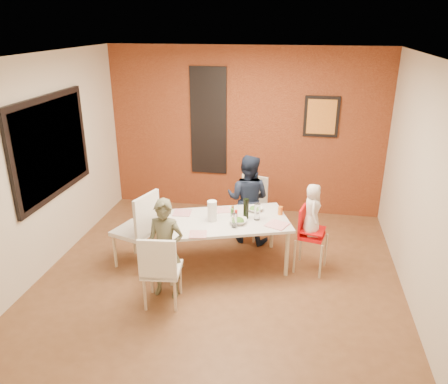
% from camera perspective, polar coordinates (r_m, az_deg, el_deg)
% --- Properties ---
extents(ground, '(4.50, 4.50, 0.00)m').
position_cam_1_polar(ground, '(5.68, -0.54, -11.01)').
color(ground, brown).
rests_on(ground, ground).
extents(ceiling, '(4.50, 4.50, 0.02)m').
position_cam_1_polar(ceiling, '(4.79, -0.66, 17.29)').
color(ceiling, silver).
rests_on(ceiling, wall_back).
extents(wall_back, '(4.50, 0.02, 2.70)m').
position_cam_1_polar(wall_back, '(7.21, 2.76, 7.88)').
color(wall_back, beige).
rests_on(wall_back, ground).
extents(wall_front, '(4.50, 0.02, 2.70)m').
position_cam_1_polar(wall_front, '(3.12, -8.49, -12.02)').
color(wall_front, beige).
rests_on(wall_front, ground).
extents(wall_left, '(0.02, 4.50, 2.70)m').
position_cam_1_polar(wall_left, '(5.91, -22.62, 3.07)').
color(wall_left, beige).
rests_on(wall_left, ground).
extents(wall_right, '(0.02, 4.50, 2.70)m').
position_cam_1_polar(wall_right, '(5.18, 24.67, 0.25)').
color(wall_right, beige).
rests_on(wall_right, ground).
extents(brick_accent_wall, '(4.50, 0.02, 2.70)m').
position_cam_1_polar(brick_accent_wall, '(7.19, 2.74, 7.85)').
color(brick_accent_wall, maroon).
rests_on(brick_accent_wall, ground).
extents(picture_window_frame, '(0.05, 1.70, 1.30)m').
position_cam_1_polar(picture_window_frame, '(6.00, -21.66, 5.48)').
color(picture_window_frame, black).
rests_on(picture_window_frame, wall_left).
extents(picture_window_pane, '(0.02, 1.55, 1.15)m').
position_cam_1_polar(picture_window_pane, '(5.99, -21.53, 5.48)').
color(picture_window_pane, black).
rests_on(picture_window_pane, wall_left).
extents(glassblock_strip, '(0.55, 0.03, 1.70)m').
position_cam_1_polar(glassblock_strip, '(7.24, -2.02, 9.17)').
color(glassblock_strip, silver).
rests_on(glassblock_strip, wall_back).
extents(glassblock_surround, '(0.60, 0.03, 1.76)m').
position_cam_1_polar(glassblock_surround, '(7.24, -2.03, 9.17)').
color(glassblock_surround, black).
rests_on(glassblock_surround, wall_back).
extents(art_print_frame, '(0.54, 0.03, 0.64)m').
position_cam_1_polar(art_print_frame, '(7.05, 12.61, 9.58)').
color(art_print_frame, black).
rests_on(art_print_frame, wall_back).
extents(art_print_canvas, '(0.44, 0.01, 0.54)m').
position_cam_1_polar(art_print_canvas, '(7.04, 12.61, 9.56)').
color(art_print_canvas, gold).
rests_on(art_print_canvas, wall_back).
extents(dining_table, '(1.80, 1.36, 0.66)m').
position_cam_1_polar(dining_table, '(5.64, 0.19, -4.17)').
color(dining_table, silver).
rests_on(dining_table, ground).
extents(chair_near, '(0.46, 0.46, 0.90)m').
position_cam_1_polar(chair_near, '(4.95, -8.34, -9.74)').
color(chair_near, white).
rests_on(chair_near, ground).
extents(chair_far, '(0.53, 0.53, 0.90)m').
position_cam_1_polar(chair_far, '(6.55, 3.59, -1.39)').
color(chair_far, white).
rests_on(chair_far, ground).
extents(chair_left, '(0.61, 0.61, 1.04)m').
position_cam_1_polar(chair_left, '(5.74, -10.90, -4.40)').
color(chair_left, silver).
rests_on(chair_left, ground).
extents(high_chair, '(0.43, 0.43, 0.86)m').
position_cam_1_polar(high_chair, '(5.71, 11.02, -5.27)').
color(high_chair, red).
rests_on(high_chair, ground).
extents(child_near, '(0.45, 0.31, 1.21)m').
position_cam_1_polar(child_near, '(5.10, -7.66, -7.38)').
color(child_near, brown).
rests_on(child_near, ground).
extents(child_far, '(0.72, 0.61, 1.31)m').
position_cam_1_polar(child_far, '(6.28, 3.13, -0.91)').
color(child_far, black).
rests_on(child_far, ground).
extents(toddler, '(0.24, 0.35, 0.68)m').
position_cam_1_polar(toddler, '(5.56, 11.46, -2.30)').
color(toddler, silver).
rests_on(toddler, high_chair).
extents(plate_near_left, '(0.24, 0.24, 0.01)m').
position_cam_1_polar(plate_near_left, '(5.25, -3.42, -5.53)').
color(plate_near_left, silver).
rests_on(plate_near_left, dining_table).
extents(plate_far_mid, '(0.25, 0.25, 0.01)m').
position_cam_1_polar(plate_far_mid, '(5.88, -0.19, -2.36)').
color(plate_far_mid, white).
rests_on(plate_far_mid, dining_table).
extents(plate_near_right, '(0.32, 0.32, 0.01)m').
position_cam_1_polar(plate_near_right, '(5.51, 6.94, -4.26)').
color(plate_near_right, white).
rests_on(plate_near_right, dining_table).
extents(plate_far_left, '(0.25, 0.25, 0.01)m').
position_cam_1_polar(plate_far_left, '(5.83, -5.49, -2.70)').
color(plate_far_left, silver).
rests_on(plate_far_left, dining_table).
extents(salad_bowl_a, '(0.22, 0.22, 0.05)m').
position_cam_1_polar(salad_bowl_a, '(5.52, 1.86, -3.82)').
color(salad_bowl_a, white).
rests_on(salad_bowl_a, dining_table).
extents(salad_bowl_b, '(0.26, 0.26, 0.05)m').
position_cam_1_polar(salad_bowl_b, '(5.87, 4.07, -2.27)').
color(salad_bowl_b, white).
rests_on(salad_bowl_b, dining_table).
extents(wine_bottle, '(0.07, 0.07, 0.27)m').
position_cam_1_polar(wine_bottle, '(5.61, 2.89, -2.19)').
color(wine_bottle, black).
rests_on(wine_bottle, dining_table).
extents(wine_glass_a, '(0.06, 0.06, 0.18)m').
position_cam_1_polar(wine_glass_a, '(5.38, 1.33, -3.74)').
color(wine_glass_a, white).
rests_on(wine_glass_a, dining_table).
extents(wine_glass_b, '(0.08, 0.08, 0.22)m').
position_cam_1_polar(wine_glass_b, '(5.59, 4.36, -2.58)').
color(wine_glass_b, white).
rests_on(wine_glass_b, dining_table).
extents(paper_towel_roll, '(0.12, 0.12, 0.27)m').
position_cam_1_polar(paper_towel_roll, '(5.54, -1.56, -2.49)').
color(paper_towel_roll, white).
rests_on(paper_towel_roll, dining_table).
extents(condiment_red, '(0.04, 0.04, 0.15)m').
position_cam_1_polar(condiment_red, '(5.56, 1.58, -3.08)').
color(condiment_red, red).
rests_on(condiment_red, dining_table).
extents(condiment_green, '(0.04, 0.04, 0.14)m').
position_cam_1_polar(condiment_green, '(5.60, 1.06, -2.89)').
color(condiment_green, '#306F25').
rests_on(condiment_green, dining_table).
extents(condiment_brown, '(0.04, 0.04, 0.14)m').
position_cam_1_polar(condiment_brown, '(5.69, 1.14, -2.49)').
color(condiment_brown, brown).
rests_on(condiment_brown, dining_table).
extents(sippy_cup, '(0.06, 0.06, 0.11)m').
position_cam_1_polar(sippy_cup, '(5.79, 7.36, -2.43)').
color(sippy_cup, '#CF6417').
rests_on(sippy_cup, dining_table).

